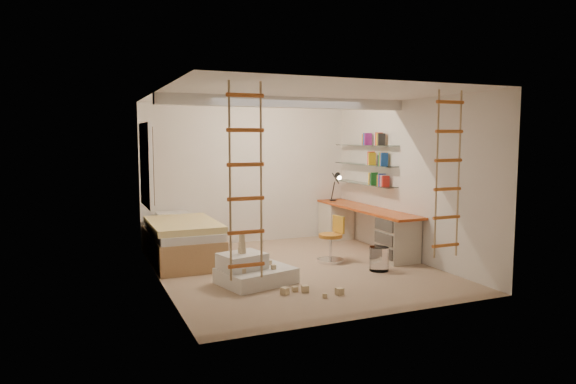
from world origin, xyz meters
name	(u,v)px	position (x,y,z in m)	size (l,w,h in m)	color
floor	(296,269)	(0.00, 0.00, 0.00)	(4.50, 4.50, 0.00)	tan
ceiling_beam	(288,102)	(0.00, 0.30, 2.52)	(4.00, 0.18, 0.16)	white
window_frame	(146,165)	(-1.97, 1.50, 1.55)	(0.06, 1.15, 1.35)	white
window_blind	(149,165)	(-1.93, 1.50, 1.55)	(0.02, 1.00, 1.20)	#4C2D1E
rope_ladder_left	(246,182)	(-1.35, -1.75, 1.52)	(0.41, 0.04, 2.13)	#C95C22
rope_ladder_right	(448,175)	(1.35, -1.75, 1.52)	(0.41, 0.04, 2.13)	#C56821
waste_bin	(379,259)	(1.12, -0.56, 0.18)	(0.29, 0.29, 0.36)	white
desk	(364,226)	(1.72, 0.86, 0.40)	(0.56, 2.80, 0.75)	#C64C17
shelves	(365,164)	(1.87, 1.13, 1.50)	(0.25, 1.80, 0.71)	white
bed	(182,241)	(-1.48, 1.23, 0.33)	(1.02, 2.00, 0.69)	#AD7F51
task_lamp	(337,182)	(1.67, 1.82, 1.14)	(0.14, 0.36, 0.57)	black
swivel_chair	(332,245)	(0.72, 0.22, 0.27)	(0.48, 0.48, 0.73)	#B47022
play_platform	(252,271)	(-0.85, -0.46, 0.16)	(1.10, 0.95, 0.42)	silver
toy_blocks	(276,270)	(-0.63, -0.81, 0.25)	(1.11, 1.13, 0.69)	#CCB284
books	(365,159)	(1.87, 1.13, 1.60)	(0.14, 0.58, 0.92)	red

